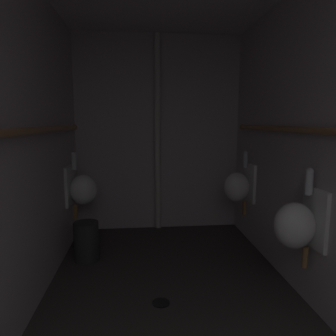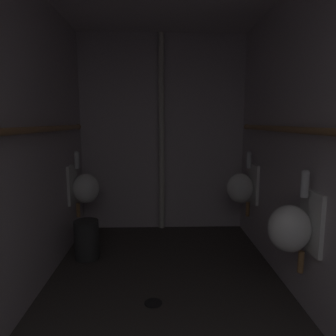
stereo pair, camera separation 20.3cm
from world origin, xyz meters
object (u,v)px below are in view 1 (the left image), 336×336
object	(u,v)px
standpipe_back_wall	(158,135)
waste_bin	(86,241)
urinal_left_mid	(81,189)
floor_drain	(161,302)
urinal_right_mid	(297,224)
urinal_right_far	(239,186)

from	to	relation	value
standpipe_back_wall	waste_bin	size ratio (longest dim) A/B	6.10
urinal_left_mid	floor_drain	distance (m)	1.59
urinal_right_mid	floor_drain	size ratio (longest dim) A/B	5.39
urinal_right_far	standpipe_back_wall	size ratio (longest dim) A/B	0.31
urinal_left_mid	urinal_right_far	bearing A→B (deg)	-0.97
urinal_right_mid	standpipe_back_wall	distance (m)	2.10
urinal_left_mid	urinal_right_mid	distance (m)	2.24
standpipe_back_wall	waste_bin	bearing A→B (deg)	-133.31
urinal_right_far	waste_bin	bearing A→B (deg)	-168.24
standpipe_back_wall	floor_drain	world-z (taller)	standpipe_back_wall
floor_drain	standpipe_back_wall	bearing A→B (deg)	87.11
urinal_right_mid	waste_bin	world-z (taller)	urinal_right_mid
waste_bin	urinal_right_mid	bearing A→B (deg)	-30.01
waste_bin	standpipe_back_wall	bearing A→B (deg)	46.69
urinal_right_far	standpipe_back_wall	xyz separation A→B (m)	(-0.91, 0.48, 0.58)
urinal_left_mid	floor_drain	bearing A→B (deg)	-56.54
urinal_right_mid	waste_bin	xyz separation A→B (m)	(-1.69, 0.97, -0.46)
urinal_left_mid	waste_bin	size ratio (longest dim) A/B	1.90
urinal_right_mid	waste_bin	size ratio (longest dim) A/B	1.90
urinal_right_mid	urinal_right_far	size ratio (longest dim) A/B	1.00
standpipe_back_wall	floor_drain	distance (m)	2.06
urinal_left_mid	waste_bin	bearing A→B (deg)	-75.53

